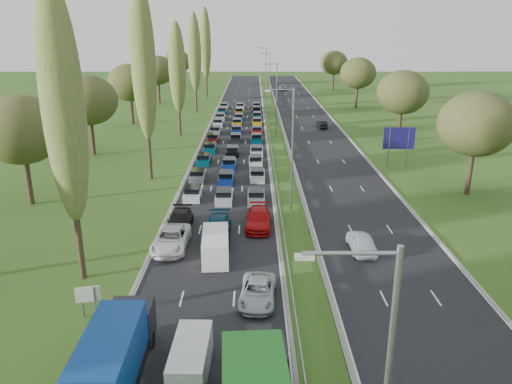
{
  "coord_description": "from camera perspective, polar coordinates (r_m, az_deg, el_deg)",
  "views": [
    {
      "loc": [
        0.84,
        -3.36,
        17.15
      ],
      "look_at": [
        1.04,
        44.26,
        1.5
      ],
      "focal_mm": 35.0,
      "sensor_mm": 36.0,
      "label": 1
    }
  ],
  "objects": [
    {
      "name": "direction_sign",
      "position": [
        66.67,
        16.02,
        5.73
      ],
      "size": [
        4.0,
        0.16,
        5.2
      ],
      "color": "gray",
      "rests_on": "ground"
    },
    {
      "name": "woodland_left",
      "position": [
        70.47,
        -19.42,
        9.46
      ],
      "size": [
        8.0,
        166.0,
        11.1
      ],
      "color": "#2D2116",
      "rests_on": "ground"
    },
    {
      "name": "near_car_7",
      "position": [
        43.25,
        -4.36,
        -4.07
      ],
      "size": [
        2.22,
        5.43,
        1.57
      ],
      "primitive_type": "imported",
      "rotation": [
        0.0,
        0.0,
        0.0
      ],
      "color": "#05324C",
      "rests_on": "near_carriageway"
    },
    {
      "name": "near_car_3",
      "position": [
        45.08,
        -8.71,
        -3.31
      ],
      "size": [
        2.31,
        5.35,
        1.54
      ],
      "primitive_type": "imported",
      "rotation": [
        0.0,
        0.0,
        0.03
      ],
      "color": "black",
      "rests_on": "near_carriageway"
    },
    {
      "name": "near_car_9",
      "position": [
        28.24,
        0.45,
        -17.45
      ],
      "size": [
        1.58,
        4.15,
        1.35
      ],
      "primitive_type": "imported",
      "rotation": [
        0.0,
        0.0,
        0.04
      ],
      "color": "black",
      "rests_on": "near_carriageway"
    },
    {
      "name": "central_reservation",
      "position": [
        87.53,
        2.18,
        7.25
      ],
      "size": [
        2.36,
        215.0,
        0.32
      ],
      "color": "gray",
      "rests_on": "ground"
    },
    {
      "name": "near_car_11",
      "position": [
        44.99,
        0.28,
        -3.1
      ],
      "size": [
        2.43,
        5.54,
        1.58
      ],
      "primitive_type": "imported",
      "rotation": [
        0.0,
        0.0,
        -0.04
      ],
      "color": "#B30B0D",
      "rests_on": "near_carriageway"
    },
    {
      "name": "near_car_8",
      "position": [
        42.29,
        -4.35,
        -4.71
      ],
      "size": [
        1.88,
        4.24,
        1.42
      ],
      "primitive_type": "imported",
      "rotation": [
        0.0,
        0.0,
        -0.05
      ],
      "color": "#CCC50D",
      "rests_on": "near_carriageway"
    },
    {
      "name": "blue_lorry",
      "position": [
        26.72,
        -15.72,
        -17.45
      ],
      "size": [
        2.36,
        8.51,
        3.59
      ],
      "rotation": [
        0.0,
        0.0,
        0.02
      ],
      "color": "black",
      "rests_on": "near_carriageway"
    },
    {
      "name": "far_carriageway",
      "position": [
        88.18,
        6.6,
        6.86
      ],
      "size": [
        10.5,
        215.0,
        0.04
      ],
      "primitive_type": "cube",
      "color": "black",
      "rests_on": "ground"
    },
    {
      "name": "lamp_columns",
      "position": [
        82.21,
        2.36,
        10.38
      ],
      "size": [
        0.18,
        140.18,
        12.0
      ],
      "color": "gray",
      "rests_on": "ground"
    },
    {
      "name": "info_sign",
      "position": [
        33.06,
        -18.63,
        -11.37
      ],
      "size": [
        1.49,
        0.42,
        2.1
      ],
      "color": "gray",
      "rests_on": "ground"
    },
    {
      "name": "white_van_front",
      "position": [
        27.4,
        -7.42,
        -18.21
      ],
      "size": [
        1.82,
        4.64,
        1.86
      ],
      "rotation": [
        0.0,
        0.0,
        -0.03
      ],
      "color": "silver",
      "rests_on": "near_carriageway"
    },
    {
      "name": "traffic_queue_fill",
      "position": [
        82.6,
        -2.38,
        6.51
      ],
      "size": [
        9.07,
        67.45,
        0.8
      ],
      "color": "silver",
      "rests_on": "ground"
    },
    {
      "name": "far_car_0",
      "position": [
        41.25,
        11.97,
        -5.56
      ],
      "size": [
        1.97,
        4.71,
        1.59
      ],
      "primitive_type": "imported",
      "rotation": [
        0.0,
        0.0,
        3.16
      ],
      "color": "silver",
      "rests_on": "far_carriageway"
    },
    {
      "name": "ground",
      "position": [
        85.19,
        2.25,
        6.57
      ],
      "size": [
        260.0,
        260.0,
        0.0
      ],
      "primitive_type": "plane",
      "color": "#2F4D18",
      "rests_on": "ground"
    },
    {
      "name": "near_car_2",
      "position": [
        41.37,
        -9.66,
        -5.32
      ],
      "size": [
        2.79,
        5.85,
        1.61
      ],
      "primitive_type": "imported",
      "rotation": [
        0.0,
        0.0,
        -0.02
      ],
      "color": "silver",
      "rests_on": "near_carriageway"
    },
    {
      "name": "white_van_rear",
      "position": [
        39.34,
        -4.63,
        -6.03
      ],
      "size": [
        2.0,
        5.1,
        2.05
      ],
      "rotation": [
        0.0,
        0.0,
        0.06
      ],
      "color": "silver",
      "rests_on": "near_carriageway"
    },
    {
      "name": "near_car_10",
      "position": [
        33.39,
        0.19,
        -11.32
      ],
      "size": [
        2.67,
        5.1,
        1.37
      ],
      "primitive_type": "imported",
      "rotation": [
        0.0,
        0.0,
        -0.08
      ],
      "color": "#ABB2B5",
      "rests_on": "near_carriageway"
    },
    {
      "name": "poplar_row",
      "position": [
        72.74,
        -10.32,
        14.16
      ],
      "size": [
        2.8,
        127.8,
        22.44
      ],
      "color": "#2D2116",
      "rests_on": "ground"
    },
    {
      "name": "near_carriageway",
      "position": [
        87.62,
        -2.27,
        6.89
      ],
      "size": [
        10.5,
        215.0,
        0.04
      ],
      "primitive_type": "cube",
      "color": "black",
      "rests_on": "ground"
    },
    {
      "name": "far_car_2",
      "position": [
        148.65,
        3.1,
        11.85
      ],
      "size": [
        2.82,
        5.65,
        1.54
      ],
      "primitive_type": "imported",
      "rotation": [
        0.0,
        0.0,
        3.09
      ],
      "color": "slate",
      "rests_on": "far_carriageway"
    },
    {
      "name": "woodland_right",
      "position": [
        74.37,
        18.2,
        9.99
      ],
      "size": [
        8.0,
        153.0,
        11.1
      ],
      "color": "#2D2116",
      "rests_on": "ground"
    },
    {
      "name": "far_car_1",
      "position": [
        91.39,
        7.52,
        7.67
      ],
      "size": [
        1.66,
        4.21,
        1.36
      ],
      "primitive_type": "imported",
      "rotation": [
        0.0,
        0.0,
        3.19
      ],
      "color": "black",
      "rests_on": "far_carriageway"
    }
  ]
}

